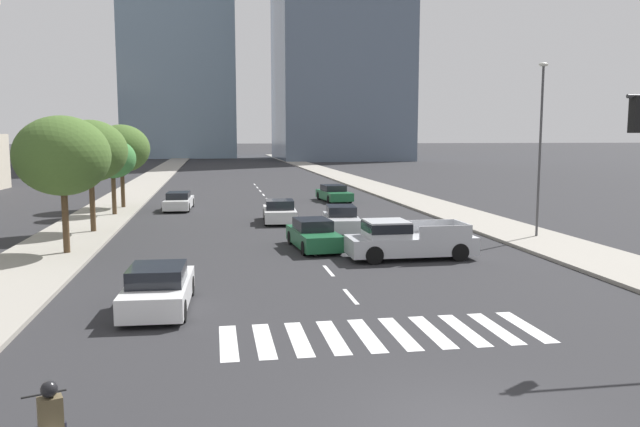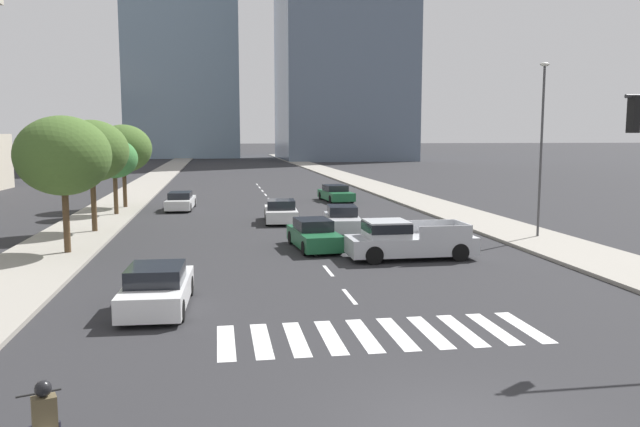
{
  "view_description": "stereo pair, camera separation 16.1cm",
  "coord_description": "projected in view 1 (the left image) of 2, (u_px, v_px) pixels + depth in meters",
  "views": [
    {
      "loc": [
        -4.34,
        -10.21,
        5.23
      ],
      "look_at": [
        0.0,
        15.45,
        2.0
      ],
      "focal_mm": 35.46,
      "sensor_mm": 36.0,
      "label": 1
    },
    {
      "loc": [
        -4.18,
        -10.24,
        5.23
      ],
      "look_at": [
        0.0,
        15.45,
        2.0
      ],
      "focal_mm": 35.46,
      "sensor_mm": 36.0,
      "label": 2
    }
  ],
  "objects": [
    {
      "name": "sedan_silver_5",
      "position": [
        341.0,
        220.0,
        34.59
      ],
      "size": [
        2.13,
        4.59,
        1.39
      ],
      "rotation": [
        0.0,
        0.0,
        -1.67
      ],
      "color": "#B7BABF",
      "rests_on": "ground"
    },
    {
      "name": "crosswalk_near",
      "position": [
        383.0,
        334.0,
        16.69
      ],
      "size": [
        8.55,
        2.85,
        0.01
      ],
      "color": "silver",
      "rests_on": "ground"
    },
    {
      "name": "street_tree_nearest",
      "position": [
        62.0,
        156.0,
        27.03
      ],
      "size": [
        4.03,
        4.03,
        5.92
      ],
      "color": "#4C3823",
      "rests_on": "sidewalk_west"
    },
    {
      "name": "sedan_green_1",
      "position": [
        314.0,
        235.0,
        29.26
      ],
      "size": [
        2.09,
        4.59,
        1.36
      ],
      "rotation": [
        0.0,
        0.0,
        -1.49
      ],
      "color": "#1E6038",
      "rests_on": "ground"
    },
    {
      "name": "sedan_white_0",
      "position": [
        179.0,
        201.0,
        44.61
      ],
      "size": [
        1.98,
        4.86,
        1.27
      ],
      "rotation": [
        0.0,
        0.0,
        1.51
      ],
      "color": "silver",
      "rests_on": "ground"
    },
    {
      "name": "sedan_green_2",
      "position": [
        334.0,
        194.0,
        50.44
      ],
      "size": [
        2.29,
        4.77,
        1.28
      ],
      "rotation": [
        0.0,
        0.0,
        -1.48
      ],
      "color": "#1E6038",
      "rests_on": "ground"
    },
    {
      "name": "sidewalk_west",
      "position": [
        96.0,
        220.0,
        38.79
      ],
      "size": [
        4.0,
        260.0,
        0.15
      ],
      "primitive_type": "cube",
      "color": "gray",
      "rests_on": "ground"
    },
    {
      "name": "street_lamp_east",
      "position": [
        540.0,
        138.0,
        31.5
      ],
      "size": [
        0.5,
        0.24,
        8.64
      ],
      "color": "#3F3F42",
      "rests_on": "sidewalk_east"
    },
    {
      "name": "sedan_white_3",
      "position": [
        158.0,
        289.0,
        19.04
      ],
      "size": [
        2.01,
        4.51,
        1.37
      ],
      "rotation": [
        0.0,
        0.0,
        1.53
      ],
      "color": "silver",
      "rests_on": "ground"
    },
    {
      "name": "street_tree_second",
      "position": [
        90.0,
        151.0,
        33.16
      ],
      "size": [
        3.85,
        3.85,
        5.89
      ],
      "color": "#4C3823",
      "rests_on": "sidewalk_west"
    },
    {
      "name": "street_tree_fourth",
      "position": [
        121.0,
        149.0,
        44.47
      ],
      "size": [
        3.97,
        3.97,
        5.84
      ],
      "color": "#4C3823",
      "rests_on": "sidewalk_west"
    },
    {
      "name": "sedan_white_4",
      "position": [
        280.0,
        212.0,
        38.16
      ],
      "size": [
        2.11,
        4.46,
        1.37
      ],
      "rotation": [
        0.0,
        0.0,
        1.51
      ],
      "color": "silver",
      "rests_on": "ground"
    },
    {
      "name": "pickup_truck",
      "position": [
        405.0,
        240.0,
        26.79
      ],
      "size": [
        5.43,
        2.08,
        1.67
      ],
      "rotation": [
        0.0,
        0.0,
        3.15
      ],
      "color": "#B7BABF",
      "rests_on": "ground"
    },
    {
      "name": "sidewalk_east",
      "position": [
        452.0,
        212.0,
        42.6
      ],
      "size": [
        4.0,
        260.0,
        0.15
      ],
      "primitive_type": "cube",
      "color": "gray",
      "rests_on": "ground"
    },
    {
      "name": "lane_divider_center",
      "position": [
        277.0,
        211.0,
        44.08
      ],
      "size": [
        0.14,
        50.0,
        0.01
      ],
      "color": "silver",
      "rests_on": "ground"
    },
    {
      "name": "street_tree_third",
      "position": [
        112.0,
        159.0,
        40.51
      ],
      "size": [
        2.96,
        2.96,
        4.84
      ],
      "color": "#4C3823",
      "rests_on": "sidewalk_west"
    }
  ]
}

